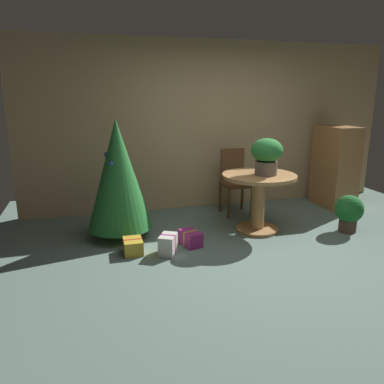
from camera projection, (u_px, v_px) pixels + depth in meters
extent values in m
plane|color=slate|center=(273.00, 257.00, 4.28)|extent=(6.60, 6.60, 0.00)
cube|color=tan|center=(213.00, 126.00, 6.00)|extent=(6.00, 0.10, 2.60)
cylinder|color=#B27F4C|center=(257.00, 229.00, 5.11)|extent=(0.57, 0.57, 0.04)
cylinder|color=#B27F4C|center=(258.00, 203.00, 5.01)|extent=(0.18, 0.18, 0.69)
cylinder|color=#B27F4C|center=(259.00, 176.00, 4.92)|extent=(0.97, 0.97, 0.05)
cylinder|color=#665B51|center=(266.00, 168.00, 4.86)|extent=(0.29, 0.29, 0.18)
ellipsoid|color=#287533|center=(267.00, 150.00, 4.80)|extent=(0.41, 0.41, 0.31)
sphere|color=red|center=(271.00, 150.00, 4.93)|extent=(0.06, 0.06, 0.06)
sphere|color=red|center=(273.00, 151.00, 4.84)|extent=(0.06, 0.06, 0.06)
cylinder|color=brown|center=(252.00, 202.00, 5.65)|extent=(0.04, 0.04, 0.44)
cylinder|color=brown|center=(229.00, 204.00, 5.55)|extent=(0.04, 0.04, 0.44)
cylinder|color=brown|center=(242.00, 196.00, 5.99)|extent=(0.04, 0.04, 0.44)
cylinder|color=brown|center=(220.00, 198.00, 5.89)|extent=(0.04, 0.04, 0.44)
cube|color=brown|center=(236.00, 184.00, 5.71)|extent=(0.41, 0.41, 0.05)
cube|color=brown|center=(232.00, 164.00, 5.81)|extent=(0.37, 0.05, 0.50)
cylinder|color=brown|center=(121.00, 231.00, 4.89)|extent=(0.10, 0.10, 0.13)
cone|color=#287533|center=(118.00, 175.00, 4.70)|extent=(0.82, 0.82, 1.38)
sphere|color=#2D51A8|center=(138.00, 203.00, 5.06)|extent=(0.07, 0.07, 0.07)
sphere|color=#2D51A8|center=(107.00, 155.00, 4.63)|extent=(0.06, 0.06, 0.06)
sphere|color=gold|center=(116.00, 186.00, 4.53)|extent=(0.06, 0.06, 0.06)
sphere|color=silver|center=(118.00, 187.00, 4.99)|extent=(0.06, 0.06, 0.06)
sphere|color=#2D51A8|center=(111.00, 163.00, 4.52)|extent=(0.06, 0.06, 0.06)
sphere|color=red|center=(113.00, 153.00, 4.71)|extent=(0.05, 0.05, 0.05)
cube|color=gold|center=(133.00, 246.00, 4.36)|extent=(0.22, 0.28, 0.17)
cube|color=red|center=(133.00, 246.00, 4.36)|extent=(0.22, 0.03, 0.17)
cube|color=#9E287A|center=(190.00, 238.00, 4.59)|extent=(0.26, 0.34, 0.18)
cube|color=gold|center=(190.00, 238.00, 4.59)|extent=(0.19, 0.08, 0.18)
cube|color=silver|center=(168.00, 244.00, 4.33)|extent=(0.27, 0.30, 0.23)
cube|color=#9E287A|center=(168.00, 244.00, 4.33)|extent=(0.17, 0.11, 0.23)
cube|color=#9E6B3D|center=(335.00, 167.00, 6.11)|extent=(0.43, 0.73, 1.30)
sphere|color=#B29338|center=(323.00, 163.00, 6.03)|extent=(0.04, 0.04, 0.04)
cylinder|color=#4C382D|center=(347.00, 225.00, 5.05)|extent=(0.23, 0.23, 0.17)
sphere|color=#1E6628|center=(349.00, 209.00, 4.99)|extent=(0.37, 0.37, 0.37)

